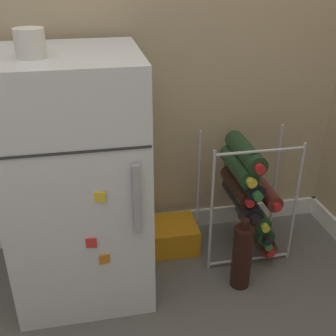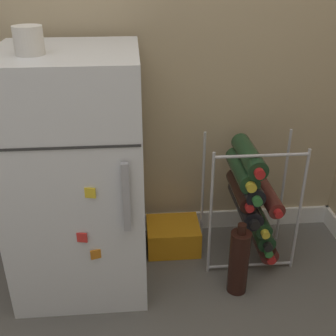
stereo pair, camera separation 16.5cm
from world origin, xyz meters
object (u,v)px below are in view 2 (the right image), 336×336
(wine_rack, at_px, (252,200))
(fridge_top_cup, at_px, (29,40))
(soda_box, at_px, (173,236))
(mini_fridge, at_px, (77,175))
(loose_bottle_floor, at_px, (239,262))

(wine_rack, bearing_deg, fridge_top_cup, -170.80)
(soda_box, bearing_deg, mini_fridge, -159.81)
(mini_fridge, relative_size, loose_bottle_floor, 2.95)
(wine_rack, height_order, loose_bottle_floor, wine_rack)
(fridge_top_cup, bearing_deg, wine_rack, 9.20)
(soda_box, relative_size, loose_bottle_floor, 0.75)
(mini_fridge, height_order, wine_rack, mini_fridge)
(soda_box, xyz_separation_m, loose_bottle_floor, (0.23, -0.30, 0.08))
(loose_bottle_floor, bearing_deg, mini_fridge, 165.31)
(wine_rack, height_order, soda_box, wine_rack)
(wine_rack, height_order, fridge_top_cup, fridge_top_cup)
(mini_fridge, xyz_separation_m, loose_bottle_floor, (0.61, -0.16, -0.33))
(loose_bottle_floor, bearing_deg, wine_rack, 65.95)
(fridge_top_cup, bearing_deg, mini_fridge, 37.61)
(soda_box, relative_size, fridge_top_cup, 2.58)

